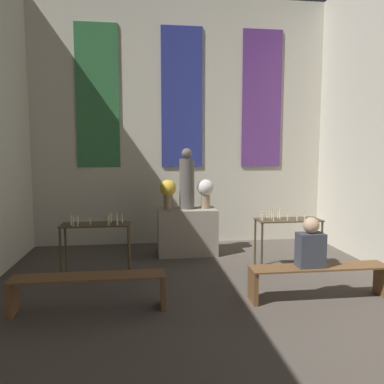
{
  "coord_description": "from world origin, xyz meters",
  "views": [
    {
      "loc": [
        -0.84,
        2.59,
        2.04
      ],
      "look_at": [
        0.0,
        9.12,
        1.34
      ],
      "focal_mm": 35.0,
      "sensor_mm": 36.0,
      "label": 1
    }
  ],
  "objects": [
    {
      "name": "person_seated",
      "position": [
        1.42,
        7.36,
        0.77
      ],
      "size": [
        0.36,
        0.24,
        0.69
      ],
      "color": "#383D47",
      "rests_on": "pew_back_right"
    },
    {
      "name": "wall_back",
      "position": [
        0.0,
        10.93,
        2.71
      ],
      "size": [
        6.65,
        0.16,
        5.37
      ],
      "color": "beige",
      "rests_on": "ground_plane"
    },
    {
      "name": "flower_vase_left",
      "position": [
        -0.38,
        9.92,
        1.28
      ],
      "size": [
        0.33,
        0.33,
        0.58
      ],
      "color": "#937A5B",
      "rests_on": "altar"
    },
    {
      "name": "pew_back_right",
      "position": [
        1.56,
        7.36,
        0.34
      ],
      "size": [
        1.95,
        0.36,
        0.47
      ],
      "color": "brown",
      "rests_on": "ground_plane"
    },
    {
      "name": "flower_vase_right",
      "position": [
        0.38,
        9.92,
        1.28
      ],
      "size": [
        0.33,
        0.33,
        0.58
      ],
      "color": "#937A5B",
      "rests_on": "altar"
    },
    {
      "name": "statue",
      "position": [
        0.0,
        9.92,
        1.47
      ],
      "size": [
        0.3,
        0.3,
        1.2
      ],
      "color": "#5B5651",
      "rests_on": "altar"
    },
    {
      "name": "pew_back_left",
      "position": [
        -1.56,
        7.36,
        0.34
      ],
      "size": [
        1.95,
        0.36,
        0.47
      ],
      "color": "brown",
      "rests_on": "ground_plane"
    },
    {
      "name": "candle_rack_right",
      "position": [
        1.61,
        8.69,
        0.75
      ],
      "size": [
        1.11,
        0.45,
        1.07
      ],
      "color": "#473823",
      "rests_on": "ground_plane"
    },
    {
      "name": "altar",
      "position": [
        0.0,
        9.92,
        0.46
      ],
      "size": [
        1.16,
        0.7,
        0.92
      ],
      "color": "gray",
      "rests_on": "ground_plane"
    },
    {
      "name": "candle_rack_left",
      "position": [
        -1.62,
        8.69,
        0.75
      ],
      "size": [
        1.11,
        0.45,
        1.08
      ],
      "color": "#473823",
      "rests_on": "ground_plane"
    }
  ]
}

